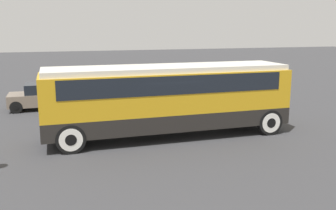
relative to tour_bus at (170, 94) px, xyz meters
name	(u,v)px	position (x,y,z in m)	size (l,w,h in m)	color
ground_plane	(168,136)	(-0.10, 0.00, -1.83)	(120.00, 120.00, 0.00)	#38383A
tour_bus	(170,94)	(0.00, 0.00, 0.00)	(10.33, 2.54, 3.02)	black
parked_car_near	(51,96)	(-4.88, 7.36, -1.10)	(4.66, 1.88, 1.47)	#7A6B5B
parked_car_mid	(137,97)	(-0.18, 5.59, -1.12)	(4.28, 1.83, 1.41)	#2D5638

